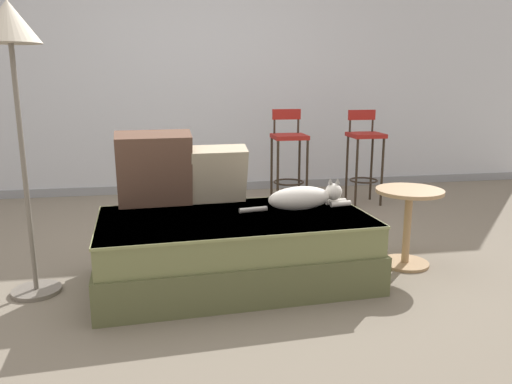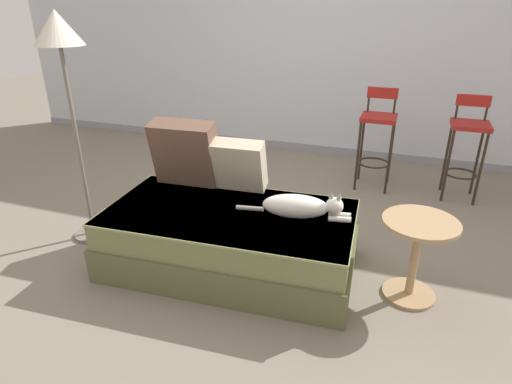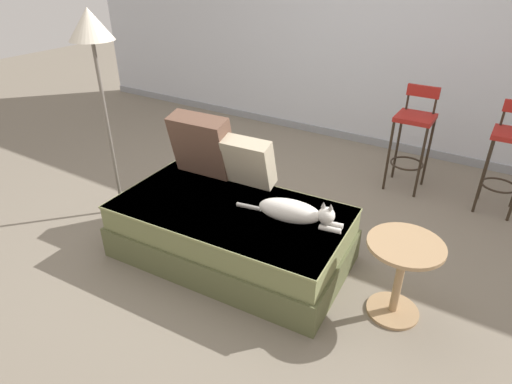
{
  "view_description": "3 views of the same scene",
  "coord_description": "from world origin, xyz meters",
  "px_view_note": "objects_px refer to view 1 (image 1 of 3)",
  "views": [
    {
      "loc": [
        -0.39,
        -3.3,
        1.23
      ],
      "look_at": [
        0.15,
        -0.3,
        0.54
      ],
      "focal_mm": 35.0,
      "sensor_mm": 36.0,
      "label": 1
    },
    {
      "loc": [
        1.01,
        -2.7,
        1.68
      ],
      "look_at": [
        0.15,
        -0.3,
        0.54
      ],
      "focal_mm": 30.0,
      "sensor_mm": 36.0,
      "label": 2
    },
    {
      "loc": [
        1.49,
        -2.45,
        1.96
      ],
      "look_at": [
        0.15,
        -0.3,
        0.54
      ],
      "focal_mm": 30.0,
      "sensor_mm": 36.0,
      "label": 3
    }
  ],
  "objects_px": {
    "throw_pillow_middle": "(218,174)",
    "bar_stool_near_window": "(289,150)",
    "couch": "(235,248)",
    "cat": "(304,198)",
    "side_table": "(408,216)",
    "floor_lamp": "(12,50)",
    "throw_pillow_corner": "(154,169)",
    "bar_stool_by_doorway": "(365,148)"
  },
  "relations": [
    {
      "from": "throw_pillow_corner",
      "to": "throw_pillow_middle",
      "type": "relative_size",
      "value": 1.27
    },
    {
      "from": "throw_pillow_middle",
      "to": "side_table",
      "type": "xyz_separation_m",
      "value": [
        1.23,
        -0.27,
        -0.28
      ]
    },
    {
      "from": "couch",
      "to": "bar_stool_by_doorway",
      "type": "relative_size",
      "value": 1.83
    },
    {
      "from": "couch",
      "to": "cat",
      "type": "height_order",
      "value": "cat"
    },
    {
      "from": "cat",
      "to": "throw_pillow_middle",
      "type": "bearing_deg",
      "value": 153.14
    },
    {
      "from": "throw_pillow_corner",
      "to": "bar_stool_near_window",
      "type": "xyz_separation_m",
      "value": [
        1.25,
        1.46,
        -0.11
      ]
    },
    {
      "from": "throw_pillow_middle",
      "to": "bar_stool_near_window",
      "type": "distance_m",
      "value": 1.66
    },
    {
      "from": "cat",
      "to": "bar_stool_by_doorway",
      "type": "xyz_separation_m",
      "value": [
        1.09,
        1.69,
        0.07
      ]
    },
    {
      "from": "floor_lamp",
      "to": "cat",
      "type": "bearing_deg",
      "value": 1.73
    },
    {
      "from": "cat",
      "to": "floor_lamp",
      "type": "bearing_deg",
      "value": -178.27
    },
    {
      "from": "cat",
      "to": "floor_lamp",
      "type": "height_order",
      "value": "floor_lamp"
    },
    {
      "from": "bar_stool_near_window",
      "to": "side_table",
      "type": "xyz_separation_m",
      "value": [
        0.4,
        -1.7,
        -0.22
      ]
    },
    {
      "from": "bar_stool_by_doorway",
      "to": "side_table",
      "type": "bearing_deg",
      "value": -102.48
    },
    {
      "from": "throw_pillow_corner",
      "to": "side_table",
      "type": "bearing_deg",
      "value": -8.38
    },
    {
      "from": "side_table",
      "to": "floor_lamp",
      "type": "height_order",
      "value": "floor_lamp"
    },
    {
      "from": "couch",
      "to": "throw_pillow_corner",
      "type": "relative_size",
      "value": 3.43
    },
    {
      "from": "couch",
      "to": "bar_stool_near_window",
      "type": "xyz_separation_m",
      "value": [
        0.77,
        1.77,
        0.34
      ]
    },
    {
      "from": "couch",
      "to": "bar_stool_by_doorway",
      "type": "distance_m",
      "value": 2.38
    },
    {
      "from": "couch",
      "to": "cat",
      "type": "bearing_deg",
      "value": 9.66
    },
    {
      "from": "throw_pillow_middle",
      "to": "bar_stool_by_doorway",
      "type": "relative_size",
      "value": 0.42
    },
    {
      "from": "throw_pillow_middle",
      "to": "floor_lamp",
      "type": "relative_size",
      "value": 0.24
    },
    {
      "from": "bar_stool_near_window",
      "to": "bar_stool_by_doorway",
      "type": "xyz_separation_m",
      "value": [
        0.78,
        0.0,
        0.0
      ]
    },
    {
      "from": "throw_pillow_middle",
      "to": "bar_stool_near_window",
      "type": "relative_size",
      "value": 0.41
    },
    {
      "from": "throw_pillow_middle",
      "to": "side_table",
      "type": "height_order",
      "value": "throw_pillow_middle"
    },
    {
      "from": "throw_pillow_middle",
      "to": "bar_stool_by_doorway",
      "type": "distance_m",
      "value": 2.16
    },
    {
      "from": "bar_stool_near_window",
      "to": "side_table",
      "type": "bearing_deg",
      "value": -76.75
    },
    {
      "from": "throw_pillow_middle",
      "to": "side_table",
      "type": "bearing_deg",
      "value": -12.24
    },
    {
      "from": "throw_pillow_middle",
      "to": "bar_stool_by_doorway",
      "type": "bearing_deg",
      "value": 41.64
    },
    {
      "from": "throw_pillow_corner",
      "to": "cat",
      "type": "xyz_separation_m",
      "value": [
        0.93,
        -0.24,
        -0.17
      ]
    },
    {
      "from": "side_table",
      "to": "floor_lamp",
      "type": "distance_m",
      "value": 2.57
    },
    {
      "from": "cat",
      "to": "bar_stool_near_window",
      "type": "xyz_separation_m",
      "value": [
        0.32,
        1.69,
        0.06
      ]
    },
    {
      "from": "cat",
      "to": "bar_stool_near_window",
      "type": "distance_m",
      "value": 1.72
    },
    {
      "from": "couch",
      "to": "floor_lamp",
      "type": "height_order",
      "value": "floor_lamp"
    },
    {
      "from": "throw_pillow_middle",
      "to": "bar_stool_by_doorway",
      "type": "height_order",
      "value": "bar_stool_by_doorway"
    },
    {
      "from": "throw_pillow_corner",
      "to": "throw_pillow_middle",
      "type": "bearing_deg",
      "value": 3.49
    },
    {
      "from": "throw_pillow_middle",
      "to": "floor_lamp",
      "type": "bearing_deg",
      "value": -164.43
    },
    {
      "from": "throw_pillow_corner",
      "to": "bar_stool_by_doorway",
      "type": "bearing_deg",
      "value": 35.77
    },
    {
      "from": "throw_pillow_corner",
      "to": "bar_stool_near_window",
      "type": "bearing_deg",
      "value": 49.46
    },
    {
      "from": "cat",
      "to": "bar_stool_by_doorway",
      "type": "distance_m",
      "value": 2.02
    },
    {
      "from": "cat",
      "to": "bar_stool_by_doorway",
      "type": "height_order",
      "value": "bar_stool_by_doorway"
    },
    {
      "from": "throw_pillow_corner",
      "to": "side_table",
      "type": "distance_m",
      "value": 1.7
    },
    {
      "from": "cat",
      "to": "couch",
      "type": "bearing_deg",
      "value": -170.34
    }
  ]
}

